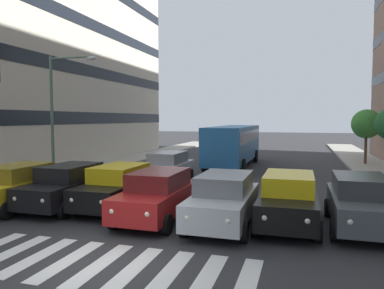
{
  "coord_description": "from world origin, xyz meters",
  "views": [
    {
      "loc": [
        -4.67,
        7.71,
        3.57
      ],
      "look_at": [
        0.03,
        -7.96,
        2.41
      ],
      "focal_mm": 34.23,
      "sensor_mm": 36.0,
      "label": 1
    }
  ],
  "objects_px": {
    "car_1": "(288,199)",
    "street_lamp_right": "(59,104)",
    "car_6": "(17,186)",
    "car_row2_0": "(167,167)",
    "car_2": "(224,199)",
    "car_4": "(118,187)",
    "car_3": "(158,195)",
    "car_5": "(68,186)",
    "street_tree_3": "(366,124)",
    "bus_behind_traffic": "(234,142)",
    "car_0": "(361,202)"
  },
  "relations": [
    {
      "from": "car_1",
      "to": "street_lamp_right",
      "type": "xyz_separation_m",
      "value": [
        12.37,
        -4.73,
        3.47
      ]
    },
    {
      "from": "car_6",
      "to": "car_row2_0",
      "type": "bearing_deg",
      "value": -118.62
    },
    {
      "from": "car_1",
      "to": "car_2",
      "type": "xyz_separation_m",
      "value": [
        2.06,
        0.65,
        0.0
      ]
    },
    {
      "from": "car_1",
      "to": "car_4",
      "type": "bearing_deg",
      "value": -3.46
    },
    {
      "from": "car_2",
      "to": "car_6",
      "type": "bearing_deg",
      "value": -0.05
    },
    {
      "from": "car_1",
      "to": "car_row2_0",
      "type": "relative_size",
      "value": 1.0
    },
    {
      "from": "car_4",
      "to": "car_6",
      "type": "bearing_deg",
      "value": 14.65
    },
    {
      "from": "car_1",
      "to": "car_3",
      "type": "height_order",
      "value": "same"
    },
    {
      "from": "car_row2_0",
      "to": "car_2",
      "type": "bearing_deg",
      "value": 123.61
    },
    {
      "from": "car_3",
      "to": "car_1",
      "type": "bearing_deg",
      "value": -172.43
    },
    {
      "from": "car_2",
      "to": "car_3",
      "type": "xyz_separation_m",
      "value": [
        2.38,
        -0.06,
        0.0
      ]
    },
    {
      "from": "car_row2_0",
      "to": "street_lamp_right",
      "type": "height_order",
      "value": "street_lamp_right"
    },
    {
      "from": "car_5",
      "to": "street_tree_3",
      "type": "bearing_deg",
      "value": -127.31
    },
    {
      "from": "car_6",
      "to": "bus_behind_traffic",
      "type": "xyz_separation_m",
      "value": [
        -6.03,
        -15.1,
        0.97
      ]
    },
    {
      "from": "street_lamp_right",
      "to": "street_tree_3",
      "type": "xyz_separation_m",
      "value": [
        -17.42,
        -13.09,
        -1.2
      ]
    },
    {
      "from": "street_lamp_right",
      "to": "car_3",
      "type": "bearing_deg",
      "value": 146.13
    },
    {
      "from": "car_0",
      "to": "car_2",
      "type": "height_order",
      "value": "same"
    },
    {
      "from": "car_6",
      "to": "car_2",
      "type": "bearing_deg",
      "value": 179.95
    },
    {
      "from": "car_4",
      "to": "bus_behind_traffic",
      "type": "height_order",
      "value": "bus_behind_traffic"
    },
    {
      "from": "car_0",
      "to": "street_tree_3",
      "type": "relative_size",
      "value": 1.08
    },
    {
      "from": "car_2",
      "to": "car_5",
      "type": "distance_m",
      "value": 6.5
    },
    {
      "from": "car_0",
      "to": "bus_behind_traffic",
      "type": "bearing_deg",
      "value": -64.82
    },
    {
      "from": "car_1",
      "to": "bus_behind_traffic",
      "type": "distance_m",
      "value": 15.16
    },
    {
      "from": "car_3",
      "to": "car_row2_0",
      "type": "xyz_separation_m",
      "value": [
        2.24,
        -6.9,
        0.0
      ]
    },
    {
      "from": "car_1",
      "to": "bus_behind_traffic",
      "type": "relative_size",
      "value": 0.42
    },
    {
      "from": "car_0",
      "to": "car_3",
      "type": "distance_m",
      "value": 6.74
    },
    {
      "from": "car_4",
      "to": "car_5",
      "type": "height_order",
      "value": "same"
    },
    {
      "from": "car_2",
      "to": "street_lamp_right",
      "type": "distance_m",
      "value": 12.14
    },
    {
      "from": "car_2",
      "to": "street_tree_3",
      "type": "distance_m",
      "value": 19.92
    },
    {
      "from": "car_6",
      "to": "bus_behind_traffic",
      "type": "relative_size",
      "value": 0.42
    },
    {
      "from": "car_3",
      "to": "car_2",
      "type": "bearing_deg",
      "value": 178.66
    },
    {
      "from": "car_1",
      "to": "car_0",
      "type": "bearing_deg",
      "value": -174.01
    },
    {
      "from": "car_0",
      "to": "car_5",
      "type": "height_order",
      "value": "same"
    },
    {
      "from": "car_4",
      "to": "bus_behind_traffic",
      "type": "distance_m",
      "value": 14.25
    },
    {
      "from": "car_1",
      "to": "car_5",
      "type": "bearing_deg",
      "value": -0.03
    },
    {
      "from": "car_3",
      "to": "car_row2_0",
      "type": "height_order",
      "value": "same"
    },
    {
      "from": "car_1",
      "to": "car_3",
      "type": "relative_size",
      "value": 1.0
    },
    {
      "from": "car_2",
      "to": "car_5",
      "type": "relative_size",
      "value": 1.0
    },
    {
      "from": "car_0",
      "to": "street_lamp_right",
      "type": "relative_size",
      "value": 0.65
    },
    {
      "from": "car_row2_0",
      "to": "street_tree_3",
      "type": "xyz_separation_m",
      "value": [
        -11.73,
        -11.51,
        2.27
      ]
    },
    {
      "from": "car_4",
      "to": "car_5",
      "type": "distance_m",
      "value": 2.05
    },
    {
      "from": "car_2",
      "to": "bus_behind_traffic",
      "type": "bearing_deg",
      "value": -81.03
    },
    {
      "from": "car_6",
      "to": "street_tree_3",
      "type": "height_order",
      "value": "street_tree_3"
    },
    {
      "from": "car_1",
      "to": "car_3",
      "type": "bearing_deg",
      "value": 7.57
    },
    {
      "from": "car_3",
      "to": "car_5",
      "type": "height_order",
      "value": "same"
    },
    {
      "from": "street_lamp_right",
      "to": "car_1",
      "type": "bearing_deg",
      "value": 159.07
    },
    {
      "from": "car_1",
      "to": "street_lamp_right",
      "type": "bearing_deg",
      "value": -20.93
    },
    {
      "from": "car_2",
      "to": "bus_behind_traffic",
      "type": "height_order",
      "value": "bus_behind_traffic"
    },
    {
      "from": "street_lamp_right",
      "to": "street_tree_3",
      "type": "height_order",
      "value": "street_lamp_right"
    },
    {
      "from": "car_4",
      "to": "car_6",
      "type": "relative_size",
      "value": 1.0
    }
  ]
}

